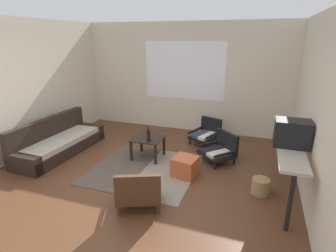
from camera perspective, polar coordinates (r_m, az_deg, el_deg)
ground_plane at (r=4.57m, az=-7.68°, el=-12.32°), size 7.80×7.80×0.00m
far_wall_with_window at (r=6.86m, az=3.60°, el=10.24°), size 5.60×0.13×2.70m
side_wall_right at (r=3.98m, az=30.40°, el=1.63°), size 0.12×6.60×2.70m
side_wall_left at (r=5.97m, az=-30.45°, el=6.49°), size 0.12×6.60×2.70m
area_rug at (r=5.03m, az=-5.05°, el=-9.14°), size 1.88×1.83×0.01m
couch at (r=6.07m, az=-22.38°, el=-3.26°), size 0.78×2.09×0.73m
coffee_table at (r=5.34m, az=-4.34°, el=-3.41°), size 0.59×0.56×0.43m
armchair_by_window at (r=6.20m, az=8.25°, el=-1.41°), size 0.71×0.76×0.56m
armchair_striped_foreground at (r=3.86m, az=-6.33°, el=-13.76°), size 0.78×0.73×0.61m
armchair_corner at (r=5.34m, az=11.06°, el=-4.83°), size 0.81×0.81×0.57m
ottoman_orange at (r=4.75m, az=3.72°, el=-8.62°), size 0.46×0.46×0.34m
console_shelf at (r=4.32m, az=24.47°, el=-4.75°), size 0.36×1.84×0.84m
crt_television at (r=4.18m, az=24.98°, el=-1.38°), size 0.48×0.34×0.38m
clay_vase at (r=4.67m, az=24.43°, el=-0.44°), size 0.25×0.25×0.27m
glass_bottle at (r=5.12m, az=-4.20°, el=-1.91°), size 0.07×0.07×0.29m
wicker_basket at (r=4.48m, az=19.15°, el=-12.10°), size 0.27×0.27×0.26m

